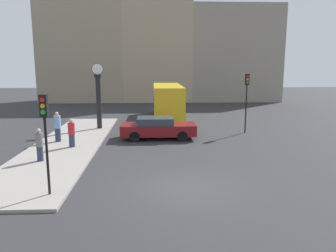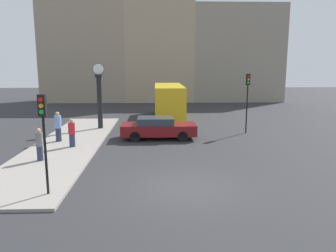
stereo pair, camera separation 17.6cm
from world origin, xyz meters
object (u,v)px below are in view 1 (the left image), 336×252
Objects in this scene: pedestrian_red_top at (72,133)px; traffic_light_far at (247,91)px; sedan_car at (158,128)px; pedestrian_blue_stripe at (57,127)px; bus_distant at (167,100)px; traffic_light_near at (45,124)px; pedestrian_grey_jacket at (40,145)px; street_clock at (99,97)px.

traffic_light_far is at bearing 20.21° from pedestrian_red_top.
pedestrian_blue_stripe reaches higher than sedan_car.
pedestrian_red_top is at bearing -159.79° from traffic_light_far.
sedan_car is at bearing -164.93° from traffic_light_far.
traffic_light_near is at bearing -105.78° from bus_distant.
sedan_car is 7.69m from pedestrian_grey_jacket.
traffic_light_near reaches higher than sedan_car.
pedestrian_red_top is (-0.65, -5.64, -1.46)m from street_clock.
pedestrian_grey_jacket is (-0.85, -2.74, -0.01)m from pedestrian_red_top.
sedan_car is 0.56× the size of bus_distant.
bus_distant reaches higher than pedestrian_grey_jacket.
sedan_car is 1.34× the size of traffic_light_near.
traffic_light_far is at bearing -8.65° from street_clock.
sedan_car is at bearing 41.91° from pedestrian_grey_jacket.
traffic_light_near is 1.97× the size of pedestrian_blue_stripe.
traffic_light_far is (6.16, 1.66, 2.20)m from sedan_car.
pedestrian_red_top reaches higher than pedestrian_grey_jacket.
pedestrian_red_top is at bearing 72.65° from pedestrian_grey_jacket.
bus_distant is 15.03m from pedestrian_grey_jacket.
street_clock is at bearing 171.35° from traffic_light_far.
pedestrian_grey_jacket is at bearing -100.19° from street_clock.
traffic_light_far is 13.84m from pedestrian_grey_jacket.
bus_distant is 2.40× the size of traffic_light_near.
street_clock reaches higher than sedan_car.
street_clock is 2.98× the size of pedestrian_grey_jacket.
pedestrian_blue_stripe reaches higher than pedestrian_red_top.
pedestrian_grey_jacket is at bearing -107.35° from pedestrian_red_top.
bus_distant is at bearing 63.39° from pedestrian_grey_jacket.
traffic_light_near is at bearing -88.99° from street_clock.
bus_distant is 12.22m from pedestrian_red_top.
traffic_light_far is 10.51m from street_clock.
street_clock is (-4.22, 3.24, 1.65)m from sedan_car.
traffic_light_near is at bearing -132.57° from traffic_light_far.
traffic_light_far is 11.92m from pedestrian_red_top.
pedestrian_grey_jacket is (-5.72, -5.14, 0.18)m from sedan_car.
traffic_light_far is 12.63m from pedestrian_blue_stripe.
bus_distant is 2.08× the size of traffic_light_far.
traffic_light_far is at bearing 15.07° from sedan_car.
traffic_light_far is at bearing 29.76° from pedestrian_grey_jacket.
traffic_light_near is at bearing -82.89° from pedestrian_red_top.
pedestrian_red_top is (1.17, -1.41, -0.10)m from pedestrian_blue_stripe.
traffic_light_near is (-5.00, -17.68, 0.98)m from bus_distant.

